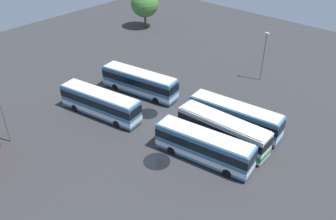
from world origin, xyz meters
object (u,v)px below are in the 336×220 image
(bus_row0_slot2, at_px, (140,82))
(bus_row1_slot2, at_px, (235,116))
(lamp_post_near_entrance, at_px, (1,106))
(bus_row1_slot0, at_px, (204,146))
(bus_row1_slot1, at_px, (223,130))
(bus_row0_slot0, at_px, (100,103))
(tree_north_edge, at_px, (145,3))
(lamp_post_far_corner, at_px, (264,54))

(bus_row0_slot2, distance_m, bus_row1_slot2, 15.00)
(lamp_post_near_entrance, bearing_deg, bus_row0_slot2, 80.13)
(bus_row1_slot0, height_order, bus_row1_slot1, same)
(bus_row0_slot0, height_order, tree_north_edge, tree_north_edge)
(bus_row0_slot0, xyz_separation_m, tree_north_edge, (-19.58, 27.90, 3.20))
(bus_row1_slot1, distance_m, lamp_post_far_corner, 18.04)
(lamp_post_near_entrance, bearing_deg, bus_row1_slot0, 33.53)
(bus_row1_slot0, height_order, lamp_post_near_entrance, lamp_post_near_entrance)
(bus_row0_slot2, xyz_separation_m, bus_row1_slot1, (15.49, -1.91, -0.00))
(lamp_post_far_corner, bearing_deg, bus_row0_slot0, -114.67)
(bus_row0_slot2, bearing_deg, tree_north_edge, 133.16)
(bus_row0_slot0, xyz_separation_m, lamp_post_far_corner, (10.43, 22.71, 2.38))
(bus_row1_slot1, bearing_deg, bus_row0_slot2, 172.98)
(bus_row0_slot2, height_order, lamp_post_near_entrance, lamp_post_near_entrance)
(bus_row0_slot2, xyz_separation_m, bus_row1_slot0, (15.65, -5.68, -0.00))
(bus_row0_slot0, xyz_separation_m, bus_row0_slot2, (-0.32, 7.37, 0.00))
(bus_row0_slot0, height_order, lamp_post_far_corner, lamp_post_far_corner)
(bus_row1_slot2, bearing_deg, bus_row1_slot0, -84.21)
(bus_row1_slot2, relative_size, tree_north_edge, 1.50)
(bus_row0_slot2, bearing_deg, bus_row1_slot1, -7.02)
(bus_row1_slot1, relative_size, tree_north_edge, 1.43)
(bus_row1_slot0, distance_m, tree_north_edge, 43.77)
(bus_row1_slot2, distance_m, tree_north_edge, 39.26)
(bus_row1_slot1, height_order, bus_row1_slot2, same)
(bus_row1_slot0, bearing_deg, bus_row1_slot2, 95.79)
(bus_row1_slot2, xyz_separation_m, tree_north_edge, (-34.18, 19.05, 3.20))
(bus_row1_slot2, bearing_deg, bus_row0_slot2, -174.35)
(bus_row1_slot1, bearing_deg, lamp_post_near_entrance, -138.95)
(bus_row0_slot2, relative_size, bus_row1_slot1, 1.06)
(bus_row0_slot2, distance_m, lamp_post_far_corner, 18.88)
(bus_row1_slot1, distance_m, lamp_post_near_entrance, 24.92)
(bus_row0_slot0, relative_size, lamp_post_near_entrance, 1.31)
(bus_row0_slot0, xyz_separation_m, bus_row1_slot1, (15.16, 5.47, -0.00))
(bus_row0_slot0, height_order, bus_row1_slot0, same)
(bus_row1_slot0, distance_m, bus_row1_slot1, 3.78)
(bus_row1_slot0, relative_size, bus_row1_slot2, 0.96)
(bus_row1_slot1, relative_size, lamp_post_near_entrance, 1.25)
(bus_row0_slot0, distance_m, bus_row1_slot1, 16.12)
(bus_row0_slot0, relative_size, lamp_post_far_corner, 1.55)
(bus_row1_slot2, bearing_deg, bus_row1_slot1, -80.58)
(bus_row0_slot2, xyz_separation_m, lamp_post_near_entrance, (-3.16, -18.15, 3.09))
(lamp_post_far_corner, bearing_deg, bus_row0_slot2, -125.04)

